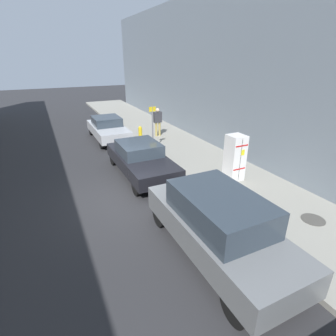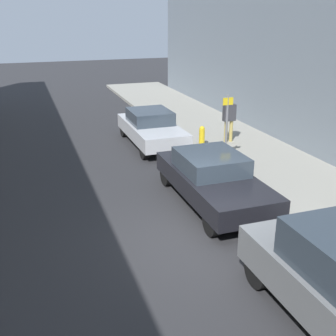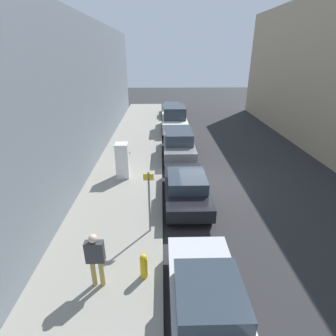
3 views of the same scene
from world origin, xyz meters
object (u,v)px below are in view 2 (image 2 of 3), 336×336
object	(u,v)px
fire_hydrant	(202,136)
pedestrian_walking_far	(229,117)
street_sign_post	(227,127)
parked_sedan_silver	(151,128)
parked_sedan_dark	(213,178)

from	to	relation	value
fire_hydrant	pedestrian_walking_far	distance (m)	1.43
street_sign_post	parked_sedan_silver	size ratio (longest dim) A/B	0.56
fire_hydrant	parked_sedan_silver	xyz separation A→B (m)	(1.62, -1.35, 0.14)
pedestrian_walking_far	parked_sedan_silver	bearing A→B (deg)	98.21
pedestrian_walking_far	parked_sedan_silver	distance (m)	3.13
street_sign_post	parked_sedan_dark	distance (m)	2.85
street_sign_post	pedestrian_walking_far	world-z (taller)	street_sign_post
parked_sedan_silver	parked_sedan_dark	xyz separation A→B (m)	(0.00, 5.82, 0.02)
pedestrian_walking_far	parked_sedan_dark	distance (m)	5.56
pedestrian_walking_far	parked_sedan_silver	world-z (taller)	pedestrian_walking_far
parked_sedan_dark	parked_sedan_silver	bearing A→B (deg)	-90.00
fire_hydrant	parked_sedan_silver	distance (m)	2.12
street_sign_post	pedestrian_walking_far	xyz separation A→B (m)	(-1.36, -2.45, -0.33)
parked_sedan_silver	parked_sedan_dark	bearing A→B (deg)	90.00
pedestrian_walking_far	fire_hydrant	bearing A→B (deg)	130.53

